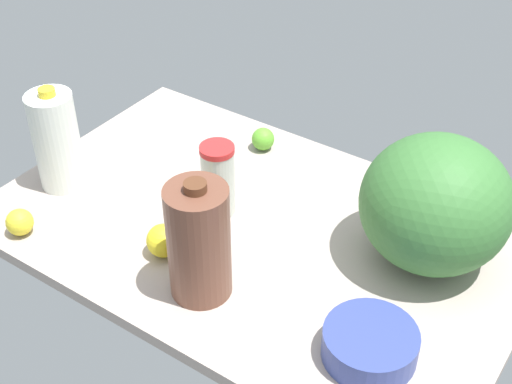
# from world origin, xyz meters

# --- Properties ---
(countertop) EXTENTS (1.20, 0.76, 0.03)m
(countertop) POSITION_xyz_m (0.00, 0.00, 0.01)
(countertop) COLOR #AE9E94
(countertop) RESTS_ON ground
(milk_jug) EXTENTS (0.11, 0.11, 0.26)m
(milk_jug) POSITION_xyz_m (0.49, 0.13, 0.15)
(milk_jug) COLOR white
(milk_jug) RESTS_ON countertop
(tumbler_cup) EXTENTS (0.08, 0.08, 0.18)m
(tumbler_cup) POSITION_xyz_m (0.10, -0.00, 0.12)
(tumbler_cup) COLOR beige
(tumbler_cup) RESTS_ON countertop
(mixing_bowl) EXTENTS (0.18, 0.18, 0.06)m
(mixing_bowl) POSITION_xyz_m (-0.38, 0.19, 0.06)
(mixing_bowl) COLOR #34438A
(mixing_bowl) RESTS_ON countertop
(watermelon) EXTENTS (0.31, 0.31, 0.29)m
(watermelon) POSITION_xyz_m (-0.36, -0.13, 0.17)
(watermelon) COLOR #3A7535
(watermelon) RESTS_ON countertop
(chocolate_milk_jug) EXTENTS (0.13, 0.13, 0.27)m
(chocolate_milk_jug) POSITION_xyz_m (-0.02, 0.23, 0.16)
(chocolate_milk_jug) COLOR brown
(chocolate_milk_jug) RESTS_ON countertop
(lemon_beside_bowl) EXTENTS (0.07, 0.07, 0.07)m
(lemon_beside_bowl) POSITION_xyz_m (0.11, 0.19, 0.07)
(lemon_beside_bowl) COLOR yellow
(lemon_beside_bowl) RESTS_ON countertop
(lemon_loose) EXTENTS (0.06, 0.06, 0.06)m
(lemon_loose) POSITION_xyz_m (0.42, 0.31, 0.06)
(lemon_loose) COLOR yellow
(lemon_loose) RESTS_ON countertop
(lime_near_front) EXTENTS (0.06, 0.06, 0.06)m
(lime_near_front) POSITION_xyz_m (0.17, -0.27, 0.06)
(lime_near_front) COLOR #5DAF2F
(lime_near_front) RESTS_ON countertop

